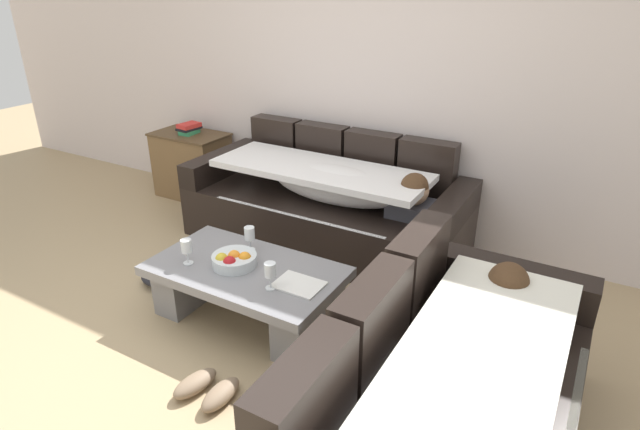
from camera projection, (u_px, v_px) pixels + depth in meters
name	position (u px, v px, depth m)	size (l,w,h in m)	color
ground_plane	(192.00, 352.00, 3.08)	(14.00, 14.00, 0.00)	tan
back_wall	(359.00, 67.00, 4.21)	(9.00, 0.10, 2.70)	silver
couch_along_wall	(329.00, 206.00, 4.21)	(2.24, 0.92, 0.88)	black
couch_near_window	(447.00, 413.00, 2.21)	(0.92, 2.02, 0.88)	black
coffee_table	(247.00, 287.00, 3.29)	(1.20, 0.68, 0.38)	gray
fruit_bowl	(234.00, 260.00, 3.23)	(0.28, 0.28, 0.10)	silver
wine_glass_near_left	(186.00, 247.00, 3.22)	(0.07, 0.07, 0.17)	silver
wine_glass_near_right	(270.00, 271.00, 2.96)	(0.07, 0.07, 0.17)	silver
wine_glass_far_back	(250.00, 234.00, 3.38)	(0.07, 0.07, 0.17)	silver
open_magazine	(299.00, 285.00, 3.04)	(0.28, 0.21, 0.01)	white
side_cabinet	(192.00, 165.00, 5.15)	(0.72, 0.44, 0.64)	brown
book_stack_on_cabinet	(189.00, 128.00, 4.99)	(0.16, 0.23, 0.10)	#338C59
pair_of_shoes	(208.00, 389.00, 2.74)	(0.31, 0.29, 0.09)	#8C7259
crumpled_garment	(170.00, 275.00, 3.76)	(0.40, 0.32, 0.12)	#232328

